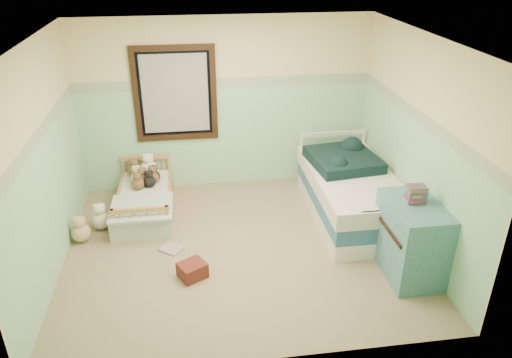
{
  "coord_description": "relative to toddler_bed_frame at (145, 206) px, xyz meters",
  "views": [
    {
      "loc": [
        -0.51,
        -4.96,
        3.42
      ],
      "look_at": [
        0.24,
        0.35,
        0.75
      ],
      "focal_mm": 34.17,
      "sensor_mm": 36.0,
      "label": 1
    }
  ],
  "objects": [
    {
      "name": "extra_plush_3",
      "position": [
        0.12,
        0.26,
        0.3
      ],
      "size": [
        0.18,
        0.18,
        0.18
      ],
      "primitive_type": "sphere",
      "color": "brown",
      "rests_on": "toddler_mattress"
    },
    {
      "name": "extra_plush_5",
      "position": [
        0.13,
        0.37,
        0.29
      ],
      "size": [
        0.16,
        0.16,
        0.16
      ],
      "primitive_type": "sphere",
      "color": "white",
      "rests_on": "toddler_mattress"
    },
    {
      "name": "plush_floor_cream",
      "position": [
        -0.54,
        -0.36,
        0.03
      ],
      "size": [
        0.25,
        0.25,
        0.25
      ],
      "primitive_type": "sphere",
      "color": "silver",
      "rests_on": "floor"
    },
    {
      "name": "book_stack",
      "position": [
        3.02,
        -1.74,
        0.88
      ],
      "size": [
        0.2,
        0.16,
        0.19
      ],
      "primitive_type": "cube",
      "rotation": [
        0.0,
        0.0,
        -0.05
      ],
      "color": "brown",
      "rests_on": "dresser"
    },
    {
      "name": "twin_boxspring",
      "position": [
        2.75,
        -0.54,
        0.24
      ],
      "size": [
        1.0,
        1.99,
        0.22
      ],
      "primitive_type": "cube",
      "color": "#1F5684",
      "rests_on": "twin_bed_frame"
    },
    {
      "name": "red_pillow",
      "position": [
        0.61,
        -1.55,
        -0.0
      ],
      "size": [
        0.37,
        0.35,
        0.18
      ],
      "primitive_type": "cube",
      "rotation": [
        0.0,
        0.0,
        0.5
      ],
      "color": "maroon",
      "rests_on": "floor"
    },
    {
      "name": "plush_floor_tan",
      "position": [
        -0.75,
        -0.63,
        0.03
      ],
      "size": [
        0.24,
        0.24,
        0.24
      ],
      "primitive_type": "sphere",
      "color": "#CFB285",
      "rests_on": "floor"
    },
    {
      "name": "window_blinds",
      "position": [
        0.5,
        0.72,
        1.36
      ],
      "size": [
        0.92,
        0.01,
        1.12
      ],
      "primitive_type": "cube",
      "color": "#B7B6B1",
      "rests_on": "window_frame"
    },
    {
      "name": "plush_bed_tan",
      "position": [
        -0.1,
        0.28,
        0.31
      ],
      "size": [
        0.19,
        0.19,
        0.19
      ],
      "primitive_type": "sphere",
      "color": "#CFB285",
      "rests_on": "toddler_mattress"
    },
    {
      "name": "wall_right",
      "position": [
        3.3,
        -1.05,
        1.16
      ],
      "size": [
        0.04,
        3.6,
        2.5
      ],
      "primitive_type": "cube",
      "color": "beige",
      "rests_on": "floor"
    },
    {
      "name": "patchwork_quilt",
      "position": [
        0.0,
        -0.45,
        0.23
      ],
      "size": [
        0.78,
        0.72,
        0.03
      ],
      "primitive_type": "cube",
      "color": "#6192BF",
      "rests_on": "toddler_mattress"
    },
    {
      "name": "floor_book",
      "position": [
        0.36,
        -0.99,
        -0.08
      ],
      "size": [
        0.33,
        0.32,
        0.02
      ],
      "primitive_type": "cube",
      "rotation": [
        0.0,
        0.0,
        -0.68
      ],
      "color": "#FDC04E",
      "rests_on": "floor"
    },
    {
      "name": "plush_bed_white",
      "position": [
        0.05,
        0.5,
        0.33
      ],
      "size": [
        0.24,
        0.24,
        0.24
      ],
      "primitive_type": "sphere",
      "color": "white",
      "rests_on": "toddler_mattress"
    },
    {
      "name": "wainscot_mint",
      "position": [
        1.2,
        0.74,
        0.66
      ],
      "size": [
        4.2,
        0.01,
        1.5
      ],
      "primitive_type": "cube",
      "color": "#8BC99E",
      "rests_on": "floor"
    },
    {
      "name": "plush_bed_brown",
      "position": [
        -0.15,
        0.5,
        0.31
      ],
      "size": [
        0.19,
        0.19,
        0.19
      ],
      "primitive_type": "sphere",
      "color": "brown",
      "rests_on": "toddler_mattress"
    },
    {
      "name": "border_strip",
      "position": [
        1.2,
        0.74,
        1.48
      ],
      "size": [
        4.2,
        0.01,
        0.15
      ],
      "primitive_type": "cube",
      "color": "#4A6E4F",
      "rests_on": "wall_back"
    },
    {
      "name": "extra_plush_4",
      "position": [
        -0.14,
        0.51,
        0.29
      ],
      "size": [
        0.16,
        0.16,
        0.16
      ],
      "primitive_type": "sphere",
      "color": "silver",
      "rests_on": "toddler_mattress"
    },
    {
      "name": "extra_plush_0",
      "position": [
        -0.08,
        0.1,
        0.3
      ],
      "size": [
        0.17,
        0.17,
        0.17
      ],
      "primitive_type": "sphere",
      "color": "brown",
      "rests_on": "toddler_mattress"
    },
    {
      "name": "wall_front",
      "position": [
        1.2,
        -2.85,
        1.16
      ],
      "size": [
        4.2,
        0.04,
        2.5
      ],
      "primitive_type": "cube",
      "color": "beige",
      "rests_on": "floor"
    },
    {
      "name": "toddler_mattress",
      "position": [
        0.0,
        0.0,
        0.15
      ],
      "size": [
        0.66,
        1.38,
        0.12
      ],
      "primitive_type": "cube",
      "color": "silver",
      "rests_on": "toddler_bed_frame"
    },
    {
      "name": "teal_blanket",
      "position": [
        2.7,
        -0.24,
        0.64
      ],
      "size": [
        0.95,
        1.0,
        0.14
      ],
      "primitive_type": "cube",
      "rotation": [
        0.0,
        0.0,
        0.12
      ],
      "color": "black",
      "rests_on": "twin_mattress"
    },
    {
      "name": "extra_plush_1",
      "position": [
        0.08,
        0.15,
        0.3
      ],
      "size": [
        0.17,
        0.17,
        0.17
      ],
      "primitive_type": "sphere",
      "color": "black",
      "rests_on": "toddler_mattress"
    },
    {
      "name": "ceiling",
      "position": [
        1.2,
        -1.05,
        2.42
      ],
      "size": [
        4.2,
        3.6,
        0.02
      ],
      "primitive_type": "cube",
      "color": "white",
      "rests_on": "wall_back"
    },
    {
      "name": "wall_left",
      "position": [
        -0.9,
        -1.05,
        1.16
      ],
      "size": [
        0.04,
        3.6,
        2.5
      ],
      "primitive_type": "cube",
      "color": "beige",
      "rests_on": "floor"
    },
    {
      "name": "twin_bed_frame",
      "position": [
        2.75,
        -0.54,
        0.02
      ],
      "size": [
        1.0,
        1.99,
        0.22
      ],
      "primitive_type": "cube",
      "color": "white",
      "rests_on": "floor"
    },
    {
      "name": "dresser",
      "position": [
        3.02,
        -1.79,
        0.34
      ],
      "size": [
        0.55,
        0.87,
        0.87
      ],
      "primitive_type": "cube",
      "color": "#337173",
      "rests_on": "floor"
    },
    {
      "name": "toddler_bed_frame",
      "position": [
        0.0,
        0.0,
        0.0
      ],
      "size": [
        0.72,
        1.44,
        0.18
      ],
      "primitive_type": "cube",
      "color": "#946442",
      "rests_on": "floor"
    },
    {
      "name": "window_frame",
      "position": [
        0.5,
        0.71,
        1.36
      ],
      "size": [
        1.16,
        0.06,
        1.36
      ],
      "primitive_type": "cube",
      "color": "black",
      "rests_on": "wall_back"
    },
    {
      "name": "floor",
      "position": [
        1.2,
        -1.05,
        -0.1
      ],
      "size": [
        4.2,
        3.6,
        0.02
      ],
      "primitive_type": "cube",
      "color": "brown",
      "rests_on": "ground"
    },
    {
      "name": "wall_back",
      "position": [
        1.2,
        0.75,
        1.16
      ],
      "size": [
        4.2,
        0.04,
        2.5
      ],
      "primitive_type": "cube",
      "color": "beige",
      "rests_on": "floor"
    },
    {
      "name": "plush_bed_dark",
      "position": [
        0.13,
        0.28,
        0.3
      ],
      "size": [
        0.18,
        0.18,
        0.18
      ],
      "primitive_type": "sphere",
      "color": "black",
      "rests_on": "toddler_mattress"
    },
    {
      "name": "extra_plush_2",
      "position": [
        -0.02,
        0.23,
        0.3
      ],
      "size": [
        0.18,
        0.18,
        0.18
      ],
      "primitive_type": "sphere",
      "color": "brown",
      "rests_on": "toddler_mattress"
    },
    {
      "name": "twin_mattress",
      "position": [
        2.75,
        -0.54,
        0.46
      ],
      "size": [
        1.04,
        2.03,
        0.22
      ],
      "primitive_type": "cube",
      "color": "white",
      "rests_on": "twin_boxspring"
    }
  ]
}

